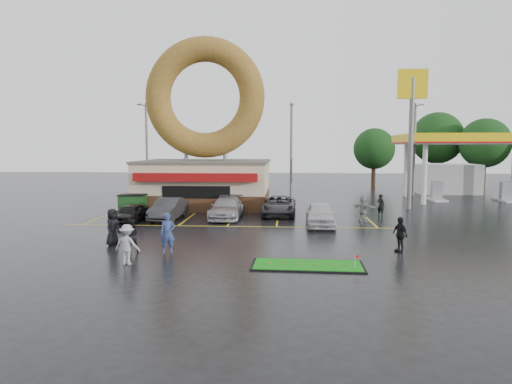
# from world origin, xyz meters

# --- Properties ---
(ground) EXTENTS (120.00, 120.00, 0.00)m
(ground) POSITION_xyz_m (0.00, 0.00, 0.00)
(ground) COLOR black
(ground) RESTS_ON ground
(donut_shop) EXTENTS (10.20, 8.70, 13.50)m
(donut_shop) POSITION_xyz_m (-3.00, 12.97, 4.46)
(donut_shop) COLOR #472B19
(donut_shop) RESTS_ON ground
(gas_station) EXTENTS (12.30, 13.65, 5.90)m
(gas_station) POSITION_xyz_m (20.00, 20.94, 3.70)
(gas_station) COLOR silver
(gas_station) RESTS_ON ground
(shell_sign) EXTENTS (2.20, 0.36, 10.60)m
(shell_sign) POSITION_xyz_m (13.00, 12.00, 7.38)
(shell_sign) COLOR slate
(shell_sign) RESTS_ON ground
(streetlight_left) EXTENTS (0.40, 2.21, 9.00)m
(streetlight_left) POSITION_xyz_m (-10.00, 19.92, 4.78)
(streetlight_left) COLOR slate
(streetlight_left) RESTS_ON ground
(streetlight_mid) EXTENTS (0.40, 2.21, 9.00)m
(streetlight_mid) POSITION_xyz_m (4.00, 20.92, 4.78)
(streetlight_mid) COLOR slate
(streetlight_mid) RESTS_ON ground
(streetlight_right) EXTENTS (0.40, 2.21, 9.00)m
(streetlight_right) POSITION_xyz_m (16.00, 21.92, 4.78)
(streetlight_right) COLOR slate
(streetlight_right) RESTS_ON ground
(tree_far_a) EXTENTS (5.60, 5.60, 8.00)m
(tree_far_a) POSITION_xyz_m (26.00, 30.00, 5.18)
(tree_far_a) COLOR #332114
(tree_far_a) RESTS_ON ground
(tree_far_c) EXTENTS (6.30, 6.30, 9.00)m
(tree_far_c) POSITION_xyz_m (22.00, 34.00, 5.84)
(tree_far_c) COLOR #332114
(tree_far_c) RESTS_ON ground
(tree_far_d) EXTENTS (4.90, 4.90, 7.00)m
(tree_far_d) POSITION_xyz_m (14.00, 32.00, 4.53)
(tree_far_d) COLOR #332114
(tree_far_d) RESTS_ON ground
(car_black) EXTENTS (1.77, 3.69, 1.22)m
(car_black) POSITION_xyz_m (-6.23, 4.14, 0.61)
(car_black) COLOR black
(car_black) RESTS_ON ground
(car_dgrey) EXTENTS (1.79, 4.44, 1.44)m
(car_dgrey) POSITION_xyz_m (-4.18, 5.67, 0.72)
(car_dgrey) COLOR #2A2A2D
(car_dgrey) RESTS_ON ground
(car_silver) EXTENTS (2.04, 4.90, 1.42)m
(car_silver) POSITION_xyz_m (-0.42, 6.48, 0.71)
(car_silver) COLOR #98979C
(car_silver) RESTS_ON ground
(car_grey) EXTENTS (2.42, 4.98, 1.37)m
(car_grey) POSITION_xyz_m (3.05, 8.00, 0.68)
(car_grey) COLOR #313134
(car_grey) RESTS_ON ground
(car_white) EXTENTS (1.76, 4.25, 1.44)m
(car_white) POSITION_xyz_m (5.63, 3.81, 0.72)
(car_white) COLOR silver
(car_white) RESTS_ON ground
(person_blue) EXTENTS (0.76, 0.61, 1.83)m
(person_blue) POSITION_xyz_m (-1.76, -3.66, 0.91)
(person_blue) COLOR navy
(person_blue) RESTS_ON ground
(person_blackjkt) EXTENTS (0.90, 0.81, 1.53)m
(person_blackjkt) POSITION_xyz_m (-3.47, -3.60, 0.76)
(person_blackjkt) COLOR black
(person_blackjkt) RESTS_ON ground
(person_hoodie) EXTENTS (1.14, 0.75, 1.66)m
(person_hoodie) POSITION_xyz_m (-2.89, -5.75, 0.83)
(person_hoodie) COLOR #98989B
(person_hoodie) RESTS_ON ground
(person_bystander) EXTENTS (0.75, 0.99, 1.82)m
(person_bystander) POSITION_xyz_m (-4.83, -2.34, 0.91)
(person_bystander) COLOR black
(person_bystander) RESTS_ON ground
(person_cameraman) EXTENTS (0.76, 1.03, 1.62)m
(person_cameraman) POSITION_xyz_m (8.77, -2.72, 0.81)
(person_cameraman) COLOR black
(person_cameraman) RESTS_ON ground
(person_walker_near) EXTENTS (1.53, 1.43, 1.72)m
(person_walker_near) POSITION_xyz_m (8.52, 5.83, 0.86)
(person_walker_near) COLOR #949496
(person_walker_near) RESTS_ON ground
(person_walker_far) EXTENTS (0.67, 0.67, 1.56)m
(person_walker_far) POSITION_xyz_m (10.06, 7.96, 0.78)
(person_walker_far) COLOR black
(person_walker_far) RESTS_ON ground
(dumpster) EXTENTS (1.86, 1.30, 1.30)m
(dumpster) POSITION_xyz_m (-7.50, 8.32, 0.65)
(dumpster) COLOR #1B481C
(dumpster) RESTS_ON ground
(putting_green) EXTENTS (4.57, 2.08, 0.56)m
(putting_green) POSITION_xyz_m (4.45, -5.53, 0.04)
(putting_green) COLOR black
(putting_green) RESTS_ON ground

